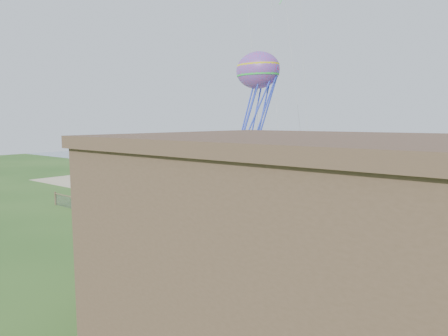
% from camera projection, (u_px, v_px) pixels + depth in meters
% --- Properties ---
extents(ground, '(160.00, 160.00, 0.00)m').
position_uv_depth(ground, '(122.00, 266.00, 21.72)').
color(ground, '#254F1B').
rests_on(ground, ground).
extents(sand_beach, '(72.00, 20.00, 0.02)m').
position_uv_depth(sand_beach, '(308.00, 202.00, 38.78)').
color(sand_beach, tan).
rests_on(sand_beach, ground).
extents(ocean, '(160.00, 68.00, 0.02)m').
position_uv_depth(ocean, '(419.00, 164.00, 72.90)').
color(ocean, slate).
rests_on(ocean, ground).
extents(chainlink_fence, '(36.20, 0.20, 1.25)m').
position_uv_depth(chainlink_fence, '(197.00, 232.00, 26.31)').
color(chainlink_fence, brown).
rests_on(chainlink_fence, ground).
extents(motel, '(15.00, 10.00, 7.00)m').
position_uv_depth(motel, '(351.00, 261.00, 12.47)').
color(motel, '#503A2B').
rests_on(motel, ground).
extents(motel_deck, '(15.00, 2.00, 0.50)m').
position_uv_depth(motel_deck, '(400.00, 295.00, 17.50)').
color(motel_deck, brown).
rests_on(motel_deck, ground).
extents(picnic_table, '(1.59, 1.22, 0.66)m').
position_uv_depth(picnic_table, '(280.00, 263.00, 21.25)').
color(picnic_table, brown).
rests_on(picnic_table, ground).
extents(octopus_kite, '(4.22, 3.48, 7.52)m').
position_uv_depth(octopus_kite, '(257.00, 95.00, 31.61)').
color(octopus_kite, '#DD2362').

